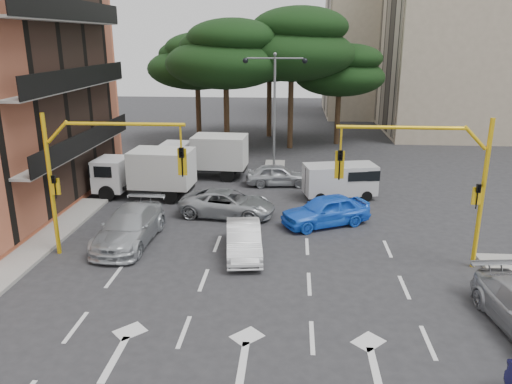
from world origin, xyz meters
TOP-DOWN VIEW (x-y plane):
  - ground at (0.00, 0.00)m, footprint 120.00×120.00m
  - median_strip at (0.00, 16.00)m, footprint 1.40×6.00m
  - apartment_beige_near at (19.95, 32.00)m, footprint 20.20×12.15m
  - apartment_beige_far at (12.95, 44.00)m, footprint 16.20×12.15m
  - pine_left_near at (-3.94, 21.96)m, footprint 9.15×9.15m
  - pine_center at (1.06, 23.96)m, footprint 9.98×9.98m
  - pine_left_far at (-6.94, 25.96)m, footprint 8.32×8.32m
  - pine_right at (5.06, 25.96)m, footprint 7.49×7.49m
  - pine_back at (-0.94, 28.96)m, footprint 9.15×9.15m
  - signal_mast_right at (6.80, 1.99)m, footprint 5.79×0.37m
  - signal_mast_left at (-6.80, 1.99)m, footprint 5.79×0.37m
  - street_lamp_center at (0.00, 16.00)m, footprint 4.16×0.36m
  - car_white_hatch at (-0.71, 2.46)m, footprint 1.94×4.22m
  - car_blue_compact at (2.94, 6.25)m, footprint 4.73×3.52m
  - car_silver_wagon at (-5.91, 3.34)m, footprint 2.34×5.36m
  - car_silver_cross_a at (-2.00, 7.16)m, footprint 5.13×2.93m
  - car_silver_cross_b at (0.37, 12.94)m, footprint 4.06×1.94m
  - van_white at (3.97, 10.65)m, footprint 4.30×2.62m
  - box_truck_a at (-7.11, 10.00)m, footprint 5.79×2.67m
  - box_truck_b at (-4.48, 14.58)m, footprint 5.77×2.68m

SIDE VIEW (x-z plane):
  - ground at x=0.00m, z-range 0.00..0.00m
  - median_strip at x=0.00m, z-range 0.00..0.15m
  - car_silver_cross_b at x=0.37m, z-range 0.00..1.34m
  - car_white_hatch at x=-0.71m, z-range 0.00..1.34m
  - car_silver_cross_a at x=-2.00m, z-range 0.00..1.35m
  - car_blue_compact at x=2.94m, z-range 0.00..1.50m
  - car_silver_wagon at x=-5.91m, z-range 0.00..1.54m
  - van_white at x=3.97m, z-range 0.00..2.00m
  - box_truck_b at x=-4.48m, z-range 0.00..2.78m
  - box_truck_a at x=-7.11m, z-range 0.00..2.79m
  - signal_mast_right at x=6.80m, z-range 0.88..6.88m
  - signal_mast_left at x=-6.80m, z-range 0.88..6.88m
  - street_lamp_center at x=0.00m, z-range 1.54..9.31m
  - pine_right at x=5.06m, z-range 2.03..10.40m
  - pine_left_far at x=-6.94m, z-range 2.26..11.56m
  - pine_left_near at x=-3.94m, z-range 2.49..12.72m
  - pine_back at x=-0.94m, z-range 2.49..12.72m
  - pine_center at x=1.06m, z-range 2.72..13.88m
  - apartment_beige_far at x=12.95m, z-range 0.00..16.70m
  - apartment_beige_near at x=19.95m, z-range 0.00..18.70m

